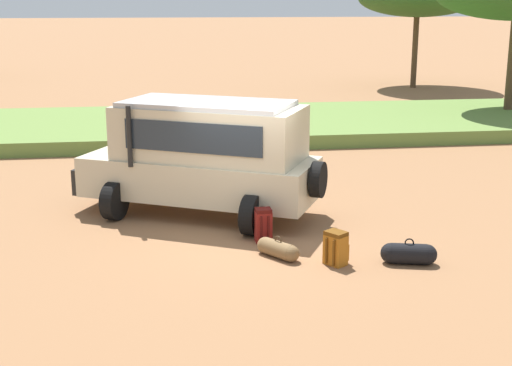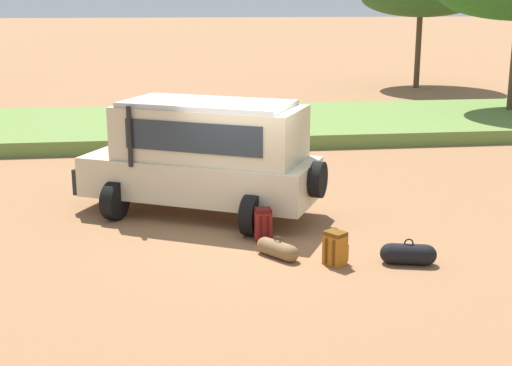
{
  "view_description": "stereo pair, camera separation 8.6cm",
  "coord_description": "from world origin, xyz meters",
  "px_view_note": "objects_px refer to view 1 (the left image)",
  "views": [
    {
      "loc": [
        -1.65,
        -13.32,
        4.5
      ],
      "look_at": [
        0.22,
        -0.0,
        1.0
      ],
      "focal_mm": 50.0,
      "sensor_mm": 36.0,
      "label": 1
    },
    {
      "loc": [
        -1.56,
        -13.33,
        4.5
      ],
      "look_at": [
        0.22,
        -0.0,
        1.0
      ],
      "focal_mm": 50.0,
      "sensor_mm": 36.0,
      "label": 2
    }
  ],
  "objects_px": {
    "safari_vehicle": "(204,155)",
    "duffel_bag_low_black_case": "(278,249)",
    "backpack_beside_front_wheel": "(263,225)",
    "backpack_near_rear_wheel": "(262,215)",
    "backpack_cluster_center": "(336,248)",
    "duffel_bag_soft_canvas": "(409,254)"
  },
  "relations": [
    {
      "from": "backpack_cluster_center",
      "to": "duffel_bag_low_black_case",
      "type": "xyz_separation_m",
      "value": [
        -0.94,
        0.48,
        -0.14
      ]
    },
    {
      "from": "backpack_near_rear_wheel",
      "to": "backpack_cluster_center",
      "type": "bearing_deg",
      "value": -64.7
    },
    {
      "from": "safari_vehicle",
      "to": "duffel_bag_soft_canvas",
      "type": "relative_size",
      "value": 5.57
    },
    {
      "from": "safari_vehicle",
      "to": "duffel_bag_low_black_case",
      "type": "height_order",
      "value": "safari_vehicle"
    },
    {
      "from": "backpack_beside_front_wheel",
      "to": "duffel_bag_low_black_case",
      "type": "distance_m",
      "value": 0.91
    },
    {
      "from": "safari_vehicle",
      "to": "backpack_cluster_center",
      "type": "height_order",
      "value": "safari_vehicle"
    },
    {
      "from": "backpack_near_rear_wheel",
      "to": "safari_vehicle",
      "type": "bearing_deg",
      "value": 131.23
    },
    {
      "from": "safari_vehicle",
      "to": "backpack_near_rear_wheel",
      "type": "xyz_separation_m",
      "value": [
        1.06,
        -1.21,
        -1.0
      ]
    },
    {
      "from": "safari_vehicle",
      "to": "duffel_bag_soft_canvas",
      "type": "xyz_separation_m",
      "value": [
        3.31,
        -3.46,
        -1.11
      ]
    },
    {
      "from": "safari_vehicle",
      "to": "duffel_bag_low_black_case",
      "type": "distance_m",
      "value": 3.24
    },
    {
      "from": "backpack_cluster_center",
      "to": "duffel_bag_soft_canvas",
      "type": "bearing_deg",
      "value": -6.9
    },
    {
      "from": "safari_vehicle",
      "to": "duffel_bag_low_black_case",
      "type": "bearing_deg",
      "value": -68.55
    },
    {
      "from": "duffel_bag_low_black_case",
      "to": "duffel_bag_soft_canvas",
      "type": "xyz_separation_m",
      "value": [
        2.2,
        -0.63,
        0.03
      ]
    },
    {
      "from": "backpack_beside_front_wheel",
      "to": "backpack_near_rear_wheel",
      "type": "height_order",
      "value": "backpack_beside_front_wheel"
    },
    {
      "from": "backpack_cluster_center",
      "to": "backpack_near_rear_wheel",
      "type": "height_order",
      "value": "same"
    },
    {
      "from": "safari_vehicle",
      "to": "backpack_near_rear_wheel",
      "type": "distance_m",
      "value": 1.9
    },
    {
      "from": "safari_vehicle",
      "to": "backpack_beside_front_wheel",
      "type": "bearing_deg",
      "value": -63.34
    },
    {
      "from": "safari_vehicle",
      "to": "backpack_near_rear_wheel",
      "type": "bearing_deg",
      "value": -48.77
    },
    {
      "from": "backpack_cluster_center",
      "to": "duffel_bag_soft_canvas",
      "type": "height_order",
      "value": "backpack_cluster_center"
    },
    {
      "from": "backpack_near_rear_wheel",
      "to": "duffel_bag_low_black_case",
      "type": "xyz_separation_m",
      "value": [
        0.05,
        -1.61,
        -0.14
      ]
    },
    {
      "from": "backpack_beside_front_wheel",
      "to": "duffel_bag_low_black_case",
      "type": "height_order",
      "value": "backpack_beside_front_wheel"
    },
    {
      "from": "backpack_cluster_center",
      "to": "duffel_bag_low_black_case",
      "type": "distance_m",
      "value": 1.06
    }
  ]
}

